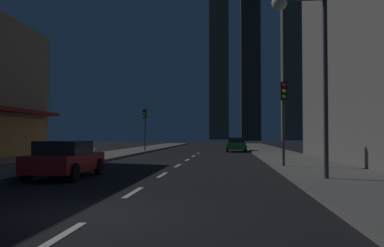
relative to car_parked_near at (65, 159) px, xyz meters
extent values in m
cube|color=black|center=(3.60, 25.06, -0.79)|extent=(78.00, 136.00, 0.10)
cube|color=#605E59|center=(10.60, 25.06, -0.67)|extent=(4.00, 76.00, 0.15)
cube|color=#605E59|center=(-3.40, 25.06, -0.67)|extent=(4.00, 76.00, 0.15)
cube|color=silver|center=(3.60, -8.94, -0.73)|extent=(0.16, 2.20, 0.01)
cube|color=silver|center=(3.60, -3.74, -0.73)|extent=(0.16, 2.20, 0.01)
cube|color=silver|center=(3.60, 1.46, -0.73)|extent=(0.16, 2.20, 0.01)
cube|color=silver|center=(3.60, 6.66, -0.73)|extent=(0.16, 2.20, 0.01)
cube|color=silver|center=(3.60, 11.86, -0.73)|extent=(0.16, 2.20, 0.01)
cube|color=silver|center=(3.60, 17.06, -0.73)|extent=(0.16, 2.20, 0.01)
cube|color=silver|center=(3.60, 22.26, -0.73)|extent=(0.16, 2.20, 0.01)
cube|color=#4D4939|center=(2.94, 147.95, 31.35)|extent=(7.77, 7.90, 64.18)
cube|color=#322F25|center=(13.51, 112.03, 23.15)|extent=(5.94, 7.27, 47.78)
cube|color=#5E5946|center=(28.49, 127.47, 27.05)|extent=(6.43, 6.06, 55.58)
cube|color=#B21919|center=(0.00, 0.05, -0.13)|extent=(1.80, 4.20, 0.65)
cube|color=black|center=(0.00, -0.15, 0.43)|extent=(1.64, 2.00, 0.55)
cylinder|color=black|center=(-0.88, 1.45, -0.40)|extent=(0.22, 0.68, 0.68)
cylinder|color=black|center=(0.88, 1.45, -0.40)|extent=(0.22, 0.68, 0.68)
cylinder|color=black|center=(-0.88, -1.35, -0.40)|extent=(0.22, 0.68, 0.68)
cylinder|color=black|center=(0.88, -1.35, -0.40)|extent=(0.22, 0.68, 0.68)
sphere|color=white|center=(-0.55, 2.10, -0.08)|extent=(0.18, 0.18, 0.18)
sphere|color=white|center=(0.55, 2.10, -0.08)|extent=(0.18, 0.18, 0.18)
cube|color=#1E722D|center=(7.20, 26.07, -0.13)|extent=(1.80, 4.20, 0.65)
cube|color=black|center=(7.20, 25.87, 0.43)|extent=(1.64, 2.00, 0.55)
cylinder|color=black|center=(6.32, 27.47, -0.40)|extent=(0.22, 0.68, 0.68)
cylinder|color=black|center=(8.08, 27.47, -0.40)|extent=(0.22, 0.68, 0.68)
cylinder|color=black|center=(6.32, 24.67, -0.40)|extent=(0.22, 0.68, 0.68)
cylinder|color=black|center=(8.08, 24.67, -0.40)|extent=(0.22, 0.68, 0.68)
sphere|color=white|center=(6.65, 28.12, -0.08)|extent=(0.18, 0.18, 0.18)
sphere|color=white|center=(7.75, 28.12, -0.08)|extent=(0.18, 0.18, 0.18)
cylinder|color=#B2B2B2|center=(-2.30, 10.45, -0.32)|extent=(0.22, 0.22, 0.55)
sphere|color=#B2B2B2|center=(-2.30, 10.45, -0.04)|extent=(0.21, 0.21, 0.21)
cylinder|color=#B2B2B2|center=(-2.30, 10.45, -0.56)|extent=(0.30, 0.30, 0.06)
cylinder|color=#B2B2B2|center=(-2.46, 10.45, -0.29)|extent=(0.10, 0.10, 0.10)
cylinder|color=#B2B2B2|center=(-2.14, 10.45, -0.29)|extent=(0.10, 0.10, 0.10)
cylinder|color=#2D2D2D|center=(9.10, 5.09, 1.51)|extent=(0.12, 0.12, 4.20)
cube|color=black|center=(9.10, 4.89, 3.11)|extent=(0.32, 0.24, 0.90)
sphere|color=red|center=(9.10, 4.76, 3.39)|extent=(0.18, 0.18, 0.18)
sphere|color=#F2B20C|center=(9.10, 4.76, 3.11)|extent=(0.18, 0.18, 0.18)
sphere|color=#19D833|center=(9.10, 4.76, 2.83)|extent=(0.18, 0.18, 0.18)
cylinder|color=#2D2D2D|center=(-1.90, 24.43, 1.51)|extent=(0.12, 0.12, 4.20)
cube|color=black|center=(-1.90, 24.23, 3.11)|extent=(0.32, 0.24, 0.90)
sphere|color=red|center=(-1.90, 24.10, 3.39)|extent=(0.18, 0.18, 0.18)
sphere|color=#F2B20C|center=(-1.90, 24.10, 3.11)|extent=(0.18, 0.18, 0.18)
sphere|color=#19D833|center=(-1.90, 24.10, 2.83)|extent=(0.18, 0.18, 0.18)
cylinder|color=#38383D|center=(9.80, -0.69, 2.66)|extent=(0.16, 0.16, 6.50)
sphere|color=#FCF7CC|center=(8.20, -0.69, 5.71)|extent=(0.56, 0.56, 0.56)
camera|label=1|loc=(6.33, -15.31, 0.92)|focal=37.78mm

